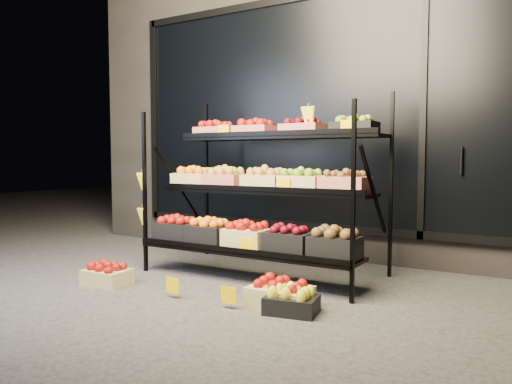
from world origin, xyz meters
The scene contains 8 objects.
ground centered at (0.00, 0.00, 0.00)m, with size 24.00×24.00×0.00m, color #514F4C.
building centered at (0.00, 2.59, 1.75)m, with size 6.00×2.08×3.50m.
display_rack centered at (-0.01, 0.60, 0.79)m, with size 2.18×1.02×1.66m.
tag_floor_a centered at (-0.20, -0.40, 0.06)m, with size 0.13×0.01×0.12m, color #FFC200.
tag_floor_b centered at (0.32, -0.40, 0.06)m, with size 0.13×0.01×0.12m, color #FFC200.
floor_crate_left centered at (-0.96, -0.36, 0.09)m, with size 0.39×0.30×0.19m.
floor_crate_midright centered at (0.61, -0.17, 0.10)m, with size 0.43×0.32×0.21m.
floor_crate_right centered at (0.75, -0.26, 0.09)m, with size 0.39×0.32×0.19m.
Camera 1 is at (2.29, -3.29, 1.08)m, focal length 35.00 mm.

